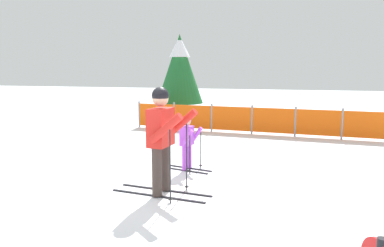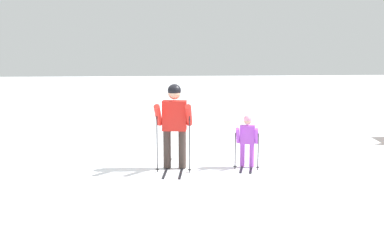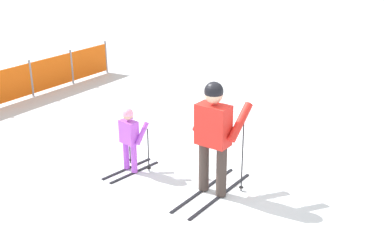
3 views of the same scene
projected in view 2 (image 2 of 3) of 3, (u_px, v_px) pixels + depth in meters
name	position (u px, v px, depth m)	size (l,w,h in m)	color
ground_plane	(169.00, 165.00, 10.21)	(60.00, 60.00, 0.00)	white
skier_adult	(174.00, 119.00, 9.77)	(1.69, 0.80, 1.75)	black
skier_child	(247.00, 137.00, 9.94)	(1.06, 0.55, 1.10)	black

